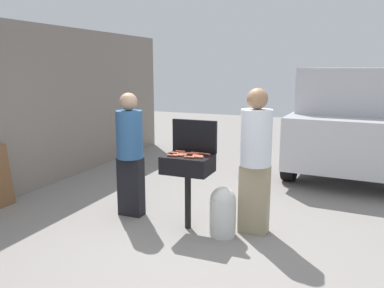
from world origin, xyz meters
The scene contains 23 objects.
ground_plane centered at (0.00, 0.00, 0.00)m, with size 24.00×24.00×0.00m, color gray.
house_wall_side centered at (-3.26, 1.00, 1.37)m, with size 0.24×8.00×2.75m, color slate.
bbq_grill centered at (-0.15, 0.27, 0.81)m, with size 0.60×0.44×0.96m.
grill_lid_open centered at (-0.15, 0.49, 1.17)m, with size 0.60×0.05×0.42m, color black.
hot_dog_0 centered at (-0.22, 0.32, 0.97)m, with size 0.03×0.03×0.13m, color #C6593D.
hot_dog_1 centered at (0.00, 0.25, 0.97)m, with size 0.03×0.03×0.13m, color #B74C33.
hot_dog_2 centered at (0.04, 0.38, 0.97)m, with size 0.03×0.03×0.13m, color #AD4228.
hot_dog_3 centered at (-0.09, 0.38, 0.97)m, with size 0.03×0.03×0.13m, color #B74C33.
hot_dog_4 centered at (0.02, 0.18, 0.97)m, with size 0.03×0.03×0.13m, color #C6593D.
hot_dog_5 centered at (-0.08, 0.14, 0.97)m, with size 0.03×0.03×0.13m, color #C6593D.
hot_dog_6 centered at (-0.13, 0.35, 0.97)m, with size 0.03×0.03×0.13m, color #B74C33.
hot_dog_7 centered at (-0.34, 0.29, 0.97)m, with size 0.03×0.03×0.13m, color #C6593D.
hot_dog_8 centered at (-0.30, 0.14, 0.97)m, with size 0.03×0.03×0.13m, color #AD4228.
hot_dog_9 centered at (-0.21, 0.22, 0.97)m, with size 0.03×0.03×0.13m, color #B74C33.
hot_dog_10 centered at (-0.31, 0.40, 0.97)m, with size 0.03×0.03×0.13m, color #C6593D.
hot_dog_11 centered at (-0.09, 0.32, 0.97)m, with size 0.03×0.03×0.13m, color #B74C33.
hot_dog_12 centered at (-0.24, 0.18, 0.97)m, with size 0.03×0.03×0.13m, color #C6593D.
hot_dog_13 centered at (0.00, 0.22, 0.97)m, with size 0.03×0.03×0.13m, color #AD4228.
hot_dog_14 centered at (-0.22, 0.26, 0.97)m, with size 0.03×0.03×0.13m, color #AD4228.
propane_tank centered at (0.34, 0.22, 0.32)m, with size 0.32×0.32×0.62m.
person_left centered at (-1.06, 0.39, 0.93)m, with size 0.36×0.36×1.70m.
person_right centered at (0.66, 0.47, 0.98)m, with size 0.38×0.38×1.80m.
parked_minivan centered at (1.69, 4.39, 1.03)m, with size 2.21×4.49×2.02m.
Camera 1 is at (1.72, -4.10, 2.04)m, focal length 36.63 mm.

